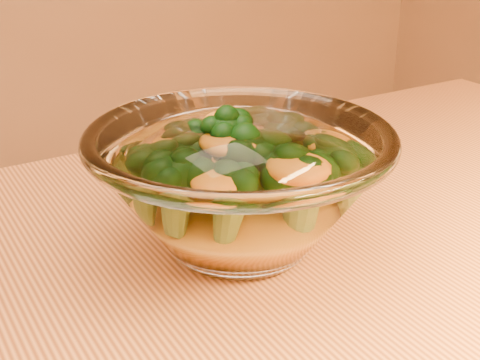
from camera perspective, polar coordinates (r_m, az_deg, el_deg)
glass_bowl at (r=0.52m, az=-0.00°, el=-0.52°), size 0.24×0.24×0.11m
cheese_sauce at (r=0.53m, az=-0.00°, el=-2.72°), size 0.12×0.12×0.03m
broccoli_heap at (r=0.52m, az=-0.14°, el=1.13°), size 0.16×0.15×0.08m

